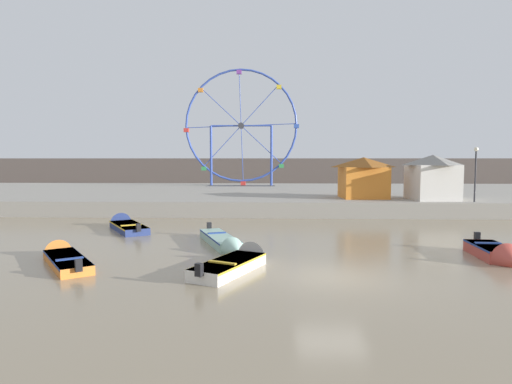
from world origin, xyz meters
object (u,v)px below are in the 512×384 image
Objects in this scene: motorboat_navy_blue at (125,225)px; promenade_lamp_near at (476,166)px; motorboat_white_red_stripe at (240,261)px; carnival_booth_white_ticket at (432,176)px; motorboat_orange_hull at (63,257)px; ferris_wheel_blue_frame at (241,128)px; motorboat_seafoam at (224,243)px; motorboat_faded_red at (498,254)px; carnival_booth_orange_canopy at (363,177)px.

motorboat_navy_blue is 24.89m from promenade_lamp_near.
motorboat_white_red_stripe is 12.23m from motorboat_navy_blue.
motorboat_orange_hull is at bearing -144.85° from carnival_booth_white_ticket.
ferris_wheel_blue_frame is at bearing -44.93° from motorboat_orange_hull.
motorboat_white_red_stripe is 0.84× the size of motorboat_seafoam.
motorboat_seafoam is 12.10m from motorboat_faded_red.
motorboat_white_red_stripe is at bearing -86.09° from ferris_wheel_blue_frame.
motorboat_white_red_stripe is at bearing -5.67° from motorboat_seafoam.
motorboat_orange_hull is 1.23× the size of carnival_booth_orange_canopy.
motorboat_white_red_stripe is 20.34m from carnival_booth_orange_canopy.
motorboat_faded_red reaches higher than motorboat_seafoam.
carnival_booth_orange_canopy is (-2.22, 16.67, 2.58)m from motorboat_faded_red.
carnival_booth_orange_canopy reaches higher than motorboat_seafoam.
carnival_booth_white_ticket is (21.53, 7.66, 2.74)m from motorboat_navy_blue.
motorboat_seafoam is at bearing -140.45° from carnival_booth_white_ticket.
motorboat_orange_hull is (-7.54, 0.71, -0.04)m from motorboat_white_red_stripe.
motorboat_navy_blue reaches higher than motorboat_seafoam.
motorboat_white_red_stripe is 0.99× the size of motorboat_orange_hull.
motorboat_navy_blue is 8.67m from motorboat_orange_hull.
motorboat_white_red_stripe is 0.93× the size of motorboat_navy_blue.
promenade_lamp_near reaches higher than motorboat_orange_hull.
promenade_lamp_near reaches higher than motorboat_white_red_stripe.
promenade_lamp_near is (23.62, 14.47, 3.57)m from motorboat_orange_hull.
carnival_booth_white_ticket is (2.82, 15.47, 2.67)m from motorboat_faded_red.
carnival_booth_white_ticket reaches higher than motorboat_orange_hull.
motorboat_seafoam is at bearing -146.38° from promenade_lamp_near.
motorboat_navy_blue is at bearing -109.32° from motorboat_faded_red.
ferris_wheel_blue_frame reaches higher than promenade_lamp_near.
carnival_booth_white_ticket is at bearing -88.23° from motorboat_orange_hull.
carnival_booth_orange_canopy is (9.67, 14.43, 2.62)m from motorboat_seafoam.
carnival_booth_white_ticket is (14.71, 13.23, 2.71)m from motorboat_seafoam.
ferris_wheel_blue_frame is at bearing 28.62° from motorboat_white_red_stripe.
motorboat_navy_blue is 1.30× the size of carnival_booth_white_ticket.
ferris_wheel_blue_frame is at bearing 161.43° from motorboat_seafoam.
ferris_wheel_blue_frame is at bearing -154.24° from motorboat_faded_red.
motorboat_orange_hull is 18.41m from motorboat_faded_red.
carnival_booth_white_ticket reaches higher than motorboat_navy_blue.
carnival_booth_orange_canopy is at bearing -169.07° from motorboat_faded_red.
motorboat_seafoam is (-1.04, 3.80, -0.00)m from motorboat_white_red_stripe.
promenade_lamp_near is at bearing 102.64° from motorboat_seafoam.
motorboat_navy_blue reaches higher than motorboat_orange_hull.
promenade_lamp_near reaches higher than motorboat_seafoam.
motorboat_navy_blue is 0.39× the size of ferris_wheel_blue_frame.
carnival_booth_white_ticket reaches higher than motorboat_faded_red.
motorboat_white_red_stripe is 1.22× the size of promenade_lamp_near.
motorboat_seafoam is at bearing 40.01° from motorboat_white_red_stripe.
motorboat_orange_hull is 1.21× the size of carnival_booth_white_ticket.
motorboat_faded_red is at bearing -67.60° from ferris_wheel_blue_frame.
motorboat_orange_hull is (-6.50, -3.09, -0.04)m from motorboat_seafoam.
motorboat_faded_red is 35.30m from ferris_wheel_blue_frame.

